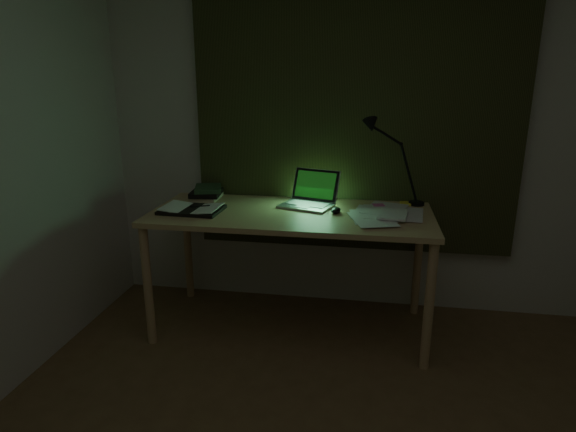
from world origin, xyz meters
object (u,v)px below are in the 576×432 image
object	(u,v)px
laptop	(306,190)
open_textbook	(192,209)
loose_papers	(383,215)
desk_lamp	(419,164)
book_stack	(208,192)
desk	(291,271)

from	to	relation	value
laptop	open_textbook	world-z (taller)	laptop
laptop	loose_papers	size ratio (longest dim) A/B	0.92
desk_lamp	open_textbook	bearing A→B (deg)	-160.13
laptop	book_stack	size ratio (longest dim) A/B	1.56
desk	book_stack	size ratio (longest dim) A/B	7.52
desk	open_textbook	bearing A→B (deg)	-171.78
desk	laptop	distance (m)	0.55
desk	open_textbook	distance (m)	0.76
open_textbook	loose_papers	bearing A→B (deg)	6.51
laptop	open_textbook	xyz separation A→B (m)	(-0.71, -0.23, -0.10)
open_textbook	laptop	bearing A→B (deg)	20.21
desk	loose_papers	xyz separation A→B (m)	(0.57, -0.01, 0.42)
loose_papers	desk_lamp	world-z (taller)	desk_lamp
book_stack	desk_lamp	distance (m)	1.45
open_textbook	desk_lamp	world-z (taller)	desk_lamp
desk	loose_papers	size ratio (longest dim) A/B	4.42
desk	open_textbook	world-z (taller)	open_textbook
loose_papers	desk	bearing A→B (deg)	179.41
book_stack	loose_papers	distance (m)	1.23
desk	book_stack	world-z (taller)	book_stack
desk	book_stack	bearing A→B (deg)	159.02
laptop	loose_papers	distance (m)	0.53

